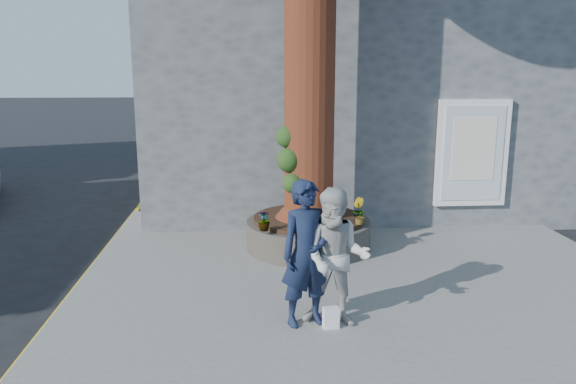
{
  "coord_description": "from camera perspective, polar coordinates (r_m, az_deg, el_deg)",
  "views": [
    {
      "loc": [
        -0.29,
        -8.01,
        3.42
      ],
      "look_at": [
        0.4,
        1.75,
        1.25
      ],
      "focal_mm": 35.0,
      "sensor_mm": 36.0,
      "label": 1
    }
  ],
  "objects": [
    {
      "name": "planter",
      "position": [
        10.51,
        2.08,
        -4.13
      ],
      "size": [
        2.3,
        2.3,
        0.6
      ],
      "color": "black",
      "rests_on": "pavement"
    },
    {
      "name": "pavement",
      "position": [
        9.78,
        6.81,
        -7.68
      ],
      "size": [
        9.0,
        8.0,
        0.12
      ],
      "primitive_type": "cube",
      "color": "slate",
      "rests_on": "ground"
    },
    {
      "name": "plant_a",
      "position": [
        9.5,
        -2.46,
        -2.95
      ],
      "size": [
        0.21,
        0.18,
        0.34
      ],
      "primitive_type": "imported",
      "rotation": [
        0.0,
        0.0,
        0.39
      ],
      "color": "gray",
      "rests_on": "planter"
    },
    {
      "name": "plant_b",
      "position": [
        10.14,
        7.11,
        -1.78
      ],
      "size": [
        0.27,
        0.27,
        0.43
      ],
      "primitive_type": "imported",
      "rotation": [
        0.0,
        0.0,
        1.75
      ],
      "color": "gray",
      "rests_on": "planter"
    },
    {
      "name": "yellow_line",
      "position": [
        10.02,
        -19.98,
        -8.22
      ],
      "size": [
        0.1,
        30.0,
        0.01
      ],
      "primitive_type": "cube",
      "color": "yellow",
      "rests_on": "ground"
    },
    {
      "name": "shopping_bag",
      "position": [
        7.45,
        4.37,
        -12.62
      ],
      "size": [
        0.22,
        0.15,
        0.28
      ],
      "primitive_type": "cube",
      "rotation": [
        0.0,
        0.0,
        0.15
      ],
      "color": "white",
      "rests_on": "pavement"
    },
    {
      "name": "man",
      "position": [
        7.26,
        1.92,
        -6.27
      ],
      "size": [
        0.81,
        0.65,
        1.93
      ],
      "primitive_type": "imported",
      "rotation": [
        0.0,
        0.0,
        0.3
      ],
      "color": "#131C36",
      "rests_on": "pavement"
    },
    {
      "name": "ground",
      "position": [
        8.71,
        -1.84,
        -10.61
      ],
      "size": [
        120.0,
        120.0,
        0.0
      ],
      "primitive_type": "plane",
      "color": "black",
      "rests_on": "ground"
    },
    {
      "name": "stone_shop",
      "position": [
        15.46,
        6.48,
        11.47
      ],
      "size": [
        10.3,
        8.3,
        6.3
      ],
      "color": "#525457",
      "rests_on": "ground"
    },
    {
      "name": "plant_d",
      "position": [
        9.95,
        7.34,
        -2.48
      ],
      "size": [
        0.34,
        0.35,
        0.29
      ],
      "primitive_type": "imported",
      "rotation": [
        0.0,
        0.0,
        5.38
      ],
      "color": "gray",
      "rests_on": "planter"
    },
    {
      "name": "plant_c",
      "position": [
        9.5,
        -2.46,
        -2.91
      ],
      "size": [
        0.22,
        0.22,
        0.35
      ],
      "primitive_type": "imported",
      "rotation": [
        0.0,
        0.0,
        3.28
      ],
      "color": "gray",
      "rests_on": "planter"
    },
    {
      "name": "woman",
      "position": [
        7.28,
        4.92,
        -6.68
      ],
      "size": [
        1.03,
        0.89,
        1.83
      ],
      "primitive_type": "imported",
      "rotation": [
        0.0,
        0.0,
        -0.25
      ],
      "color": "beige",
      "rests_on": "pavement"
    }
  ]
}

